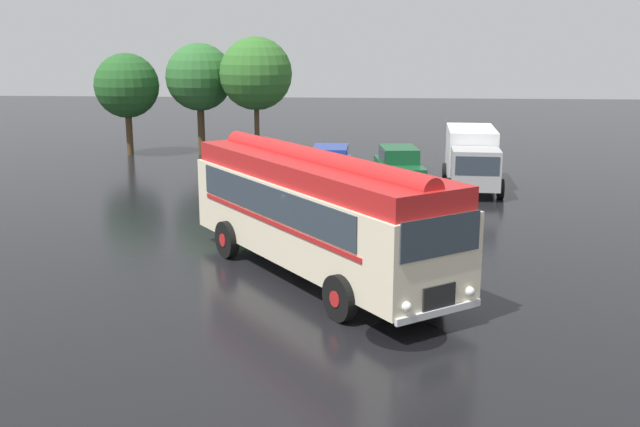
# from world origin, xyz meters

# --- Properties ---
(ground_plane) EXTENTS (120.00, 120.00, 0.00)m
(ground_plane) POSITION_xyz_m (0.00, 0.00, 0.00)
(ground_plane) COLOR black
(vintage_bus) EXTENTS (7.95, 9.57, 3.49)m
(vintage_bus) POSITION_xyz_m (-0.42, -0.03, 1.89)
(vintage_bus) COLOR beige
(vintage_bus) RESTS_ON ground
(car_near_left) EXTENTS (2.12, 4.28, 1.66)m
(car_near_left) POSITION_xyz_m (-3.39, 12.24, 0.85)
(car_near_left) COLOR navy
(car_near_left) RESTS_ON ground
(car_mid_left) EXTENTS (1.97, 4.20, 1.66)m
(car_mid_left) POSITION_xyz_m (-0.80, 13.02, 0.85)
(car_mid_left) COLOR navy
(car_mid_left) RESTS_ON ground
(car_mid_right) EXTENTS (2.36, 4.38, 1.66)m
(car_mid_right) POSITION_xyz_m (2.23, 13.06, 0.85)
(car_mid_right) COLOR #144C28
(car_mid_right) RESTS_ON ground
(box_van) EXTENTS (2.55, 5.86, 2.50)m
(box_van) POSITION_xyz_m (5.32, 12.64, 1.36)
(box_van) COLOR silver
(box_van) RESTS_ON ground
(tree_far_left) EXTENTS (3.46, 3.46, 5.52)m
(tree_far_left) POSITION_xyz_m (-12.13, 20.39, 3.75)
(tree_far_left) COLOR #4C3823
(tree_far_left) RESTS_ON ground
(tree_left_of_centre) EXTENTS (3.64, 3.64, 6.04)m
(tree_left_of_centre) POSITION_xyz_m (-8.29, 21.01, 4.17)
(tree_left_of_centre) COLOR #4C3823
(tree_left_of_centre) RESTS_ON ground
(tree_centre) EXTENTS (3.80, 3.80, 6.38)m
(tree_centre) POSITION_xyz_m (-5.15, 19.76, 4.54)
(tree_centre) COLOR #4C3823
(tree_centre) RESTS_ON ground
(puddle_patch) EXTENTS (1.78, 1.78, 0.01)m
(puddle_patch) POSITION_xyz_m (1.87, -4.04, 0.00)
(puddle_patch) COLOR black
(puddle_patch) RESTS_ON ground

